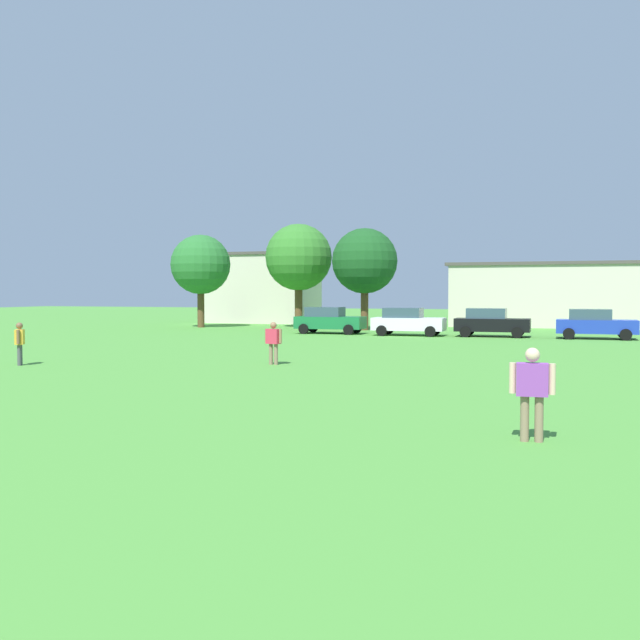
# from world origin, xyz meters

# --- Properties ---
(ground_plane) EXTENTS (160.00, 160.00, 0.00)m
(ground_plane) POSITION_xyz_m (0.00, 30.00, 0.00)
(ground_plane) COLOR #4C9338
(adult_bystander) EXTENTS (0.80, 0.33, 1.68)m
(adult_bystander) POSITION_xyz_m (7.78, 14.11, 1.00)
(adult_bystander) COLOR #8C7259
(adult_bystander) RESTS_ON ground
(bystander_near_trees) EXTENTS (0.51, 0.64, 1.55)m
(bystander_near_trees) POSITION_xyz_m (-10.34, 22.24, 0.92)
(bystander_near_trees) COLOR #4C4C51
(bystander_near_trees) RESTS_ON ground
(bystander_midfield) EXTENTS (0.72, 0.41, 1.56)m
(bystander_midfield) POSITION_xyz_m (-1.73, 25.36, 0.93)
(bystander_midfield) COLOR #8C7259
(bystander_midfield) RESTS_ON ground
(parked_car_green_0) EXTENTS (4.30, 2.02, 1.68)m
(parked_car_green_0) POSITION_xyz_m (-5.76, 44.65, 0.86)
(parked_car_green_0) COLOR #196B38
(parked_car_green_0) RESTS_ON ground
(parked_car_white_1) EXTENTS (4.30, 2.02, 1.68)m
(parked_car_white_1) POSITION_xyz_m (-0.64, 44.18, 0.86)
(parked_car_white_1) COLOR white
(parked_car_white_1) RESTS_ON ground
(parked_car_black_2) EXTENTS (4.30, 2.02, 1.68)m
(parked_car_black_2) POSITION_xyz_m (4.26, 44.59, 0.86)
(parked_car_black_2) COLOR black
(parked_car_black_2) RESTS_ON ground
(parked_car_blue_3) EXTENTS (4.30, 2.02, 1.68)m
(parked_car_blue_3) POSITION_xyz_m (9.97, 44.35, 0.86)
(parked_car_blue_3) COLOR #1E38AD
(parked_car_blue_3) RESTS_ON ground
(tree_far_left) EXTENTS (4.40, 4.40, 6.85)m
(tree_far_left) POSITION_xyz_m (-17.19, 49.27, 4.63)
(tree_far_left) COLOR brown
(tree_far_left) RESTS_ON ground
(tree_center) EXTENTS (4.88, 4.88, 7.61)m
(tree_center) POSITION_xyz_m (-10.16, 51.10, 5.14)
(tree_center) COLOR brown
(tree_center) RESTS_ON ground
(tree_far_right) EXTENTS (4.50, 4.50, 7.01)m
(tree_far_right) POSITION_xyz_m (-4.69, 49.35, 4.73)
(tree_far_right) COLOR brown
(tree_far_right) RESTS_ON ground
(house_left) EXTENTS (14.05, 6.96, 4.82)m
(house_left) POSITION_xyz_m (6.86, 59.05, 2.42)
(house_left) COLOR beige
(house_left) RESTS_ON ground
(house_right) EXTENTS (9.17, 6.72, 5.92)m
(house_right) POSITION_xyz_m (-16.46, 59.05, 2.97)
(house_right) COLOR beige
(house_right) RESTS_ON ground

